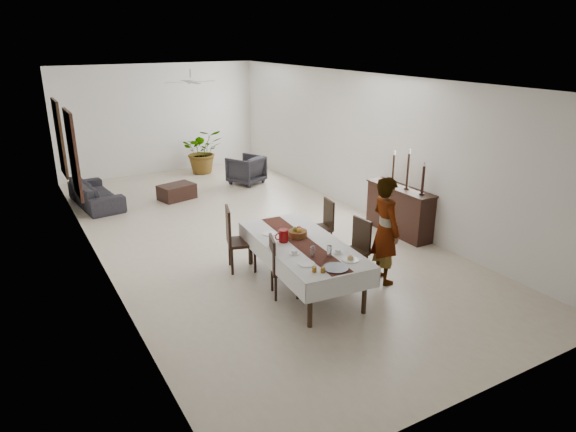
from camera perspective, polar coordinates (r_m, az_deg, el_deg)
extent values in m
cube|color=beige|center=(10.91, -4.48, -1.93)|extent=(6.00, 12.00, 0.00)
cube|color=white|center=(10.19, -4.97, 15.07)|extent=(6.00, 12.00, 0.02)
cube|color=white|center=(15.98, -14.13, 10.39)|extent=(6.00, 0.02, 3.20)
cube|color=white|center=(5.87, 21.44, -5.87)|extent=(6.00, 0.02, 3.20)
cube|color=white|center=(9.60, -21.14, 3.83)|extent=(0.02, 12.00, 3.20)
cube|color=white|center=(11.99, 8.48, 7.86)|extent=(0.02, 12.00, 3.20)
cube|color=black|center=(8.36, 1.56, -3.18)|extent=(1.25, 2.57, 0.05)
cylinder|color=black|center=(7.40, 2.47, -9.78)|extent=(0.08, 0.08, 0.73)
cylinder|color=black|center=(7.81, 8.50, -8.29)|extent=(0.08, 0.08, 0.73)
cylinder|color=black|center=(9.35, -4.23, -3.30)|extent=(0.08, 0.08, 0.73)
cylinder|color=black|center=(9.68, 0.84, -2.42)|extent=(0.08, 0.08, 0.73)
cube|color=silver|center=(8.35, 1.56, -2.99)|extent=(1.45, 2.78, 0.01)
cube|color=white|center=(8.18, -2.28, -4.65)|extent=(0.24, 2.67, 0.31)
cube|color=white|center=(8.68, 5.16, -3.25)|extent=(0.24, 2.67, 0.31)
cube|color=silver|center=(7.35, 6.24, -7.68)|extent=(1.22, 0.11, 0.31)
cube|color=white|center=(9.53, -2.03, -1.03)|extent=(1.22, 0.11, 0.31)
cube|color=#4E2116|center=(8.35, 1.56, -2.93)|extent=(0.58, 2.62, 0.00)
cylinder|color=maroon|center=(8.33, -0.51, -2.21)|extent=(0.17, 0.17, 0.21)
torus|color=#940A0B|center=(8.30, -1.07, -2.30)|extent=(0.13, 0.03, 0.12)
cylinder|color=silver|center=(7.82, 4.60, -3.91)|extent=(0.07, 0.07, 0.18)
cylinder|color=silver|center=(7.80, 2.76, -3.93)|extent=(0.07, 0.07, 0.18)
cylinder|color=white|center=(7.97, 5.59, -3.92)|extent=(0.09, 0.09, 0.06)
cylinder|color=white|center=(7.98, 5.58, -4.08)|extent=(0.16, 0.16, 0.01)
cylinder|color=silver|center=(7.91, 0.72, -4.02)|extent=(0.09, 0.09, 0.06)
cylinder|color=white|center=(7.92, 0.72, -4.19)|extent=(0.16, 0.16, 0.01)
cylinder|color=white|center=(7.75, 6.95, -4.86)|extent=(0.25, 0.25, 0.02)
sphere|color=#DDB76B|center=(7.74, 6.95, -4.67)|extent=(0.09, 0.09, 0.09)
cylinder|color=white|center=(7.58, 2.08, -5.32)|extent=(0.25, 0.25, 0.02)
cylinder|color=white|center=(8.70, -2.08, -1.95)|extent=(0.25, 0.25, 0.02)
cylinder|color=#3B3B3F|center=(7.47, 5.32, -5.77)|extent=(0.37, 0.37, 0.02)
cylinder|color=brown|center=(7.33, 3.89, -6.00)|extent=(0.07, 0.07, 0.08)
cylinder|color=brown|center=(7.33, 2.94, -5.96)|extent=(0.07, 0.07, 0.08)
cylinder|color=brown|center=(8.56, 1.10, -1.97)|extent=(0.31, 0.31, 0.10)
sphere|color=maroon|center=(8.57, 1.23, -1.40)|extent=(0.09, 0.09, 0.09)
sphere|color=olive|center=(8.55, 0.76, -1.46)|extent=(0.08, 0.08, 0.08)
sphere|color=gold|center=(8.49, 1.26, -1.59)|extent=(0.09, 0.09, 0.09)
cube|color=black|center=(8.86, 7.15, -4.07)|extent=(0.48, 0.48, 0.05)
cylinder|color=black|center=(8.95, 8.72, -5.59)|extent=(0.05, 0.05, 0.43)
cylinder|color=black|center=(9.19, 7.18, -4.83)|extent=(0.05, 0.05, 0.43)
cylinder|color=black|center=(8.73, 6.99, -6.19)|extent=(0.05, 0.05, 0.43)
cylinder|color=black|center=(8.97, 5.46, -5.39)|extent=(0.05, 0.05, 0.43)
cube|color=black|center=(8.87, 8.20, -1.99)|extent=(0.08, 0.44, 0.56)
cube|color=black|center=(9.92, 3.51, -1.39)|extent=(0.48, 0.48, 0.05)
cylinder|color=black|center=(9.93, 4.81, -2.86)|extent=(0.05, 0.05, 0.42)
cylinder|color=black|center=(10.22, 3.97, -2.17)|extent=(0.05, 0.05, 0.42)
cylinder|color=black|center=(9.80, 2.97, -3.14)|extent=(0.05, 0.05, 0.42)
cylinder|color=black|center=(10.09, 2.17, -2.44)|extent=(0.05, 0.05, 0.42)
cube|color=black|center=(9.90, 4.56, 0.32)|extent=(0.10, 0.43, 0.54)
cube|color=black|center=(8.21, -0.38, -5.98)|extent=(0.54, 0.54, 0.05)
cylinder|color=black|center=(8.44, -1.78, -7.02)|extent=(0.05, 0.05, 0.42)
cylinder|color=black|center=(8.13, -1.37, -8.10)|extent=(0.05, 0.05, 0.42)
cylinder|color=black|center=(8.50, 0.57, -6.82)|extent=(0.05, 0.05, 0.42)
cylinder|color=black|center=(8.19, 1.06, -7.89)|extent=(0.05, 0.05, 0.42)
cube|color=black|center=(8.06, -1.75, -4.22)|extent=(0.17, 0.42, 0.54)
cube|color=black|center=(9.11, -5.17, -2.91)|extent=(0.62, 0.62, 0.06)
cylinder|color=black|center=(9.38, -6.50, -4.08)|extent=(0.06, 0.06, 0.49)
cylinder|color=black|center=(9.02, -6.22, -5.08)|extent=(0.06, 0.06, 0.49)
cylinder|color=black|center=(9.43, -4.07, -3.89)|extent=(0.06, 0.06, 0.49)
cylinder|color=black|center=(9.06, -3.69, -4.88)|extent=(0.06, 0.06, 0.49)
cube|color=black|center=(8.97, -6.65, -1.04)|extent=(0.19, 0.48, 0.63)
imported|color=gray|center=(8.66, 10.79, -1.57)|extent=(0.54, 0.73, 1.83)
cube|color=black|center=(10.99, 12.26, 0.54)|extent=(0.43, 1.62, 0.97)
cube|color=black|center=(10.84, 12.45, 3.05)|extent=(0.48, 1.69, 0.03)
cylinder|color=black|center=(10.42, 14.64, 2.39)|extent=(0.11, 0.11, 0.03)
cylinder|color=black|center=(10.34, 14.77, 3.91)|extent=(0.05, 0.05, 0.54)
cylinder|color=beige|center=(10.27, 14.92, 5.60)|extent=(0.04, 0.04, 0.09)
cylinder|color=black|center=(10.72, 13.04, 3.00)|extent=(0.11, 0.11, 0.03)
cylinder|color=black|center=(10.62, 13.19, 4.90)|extent=(0.05, 0.05, 0.70)
cylinder|color=beige|center=(10.53, 13.36, 6.98)|extent=(0.04, 0.04, 0.09)
cylinder|color=black|center=(11.03, 11.53, 3.57)|extent=(0.11, 0.11, 0.03)
cylinder|color=black|center=(10.95, 11.64, 5.15)|extent=(0.05, 0.05, 0.60)
cylinder|color=white|center=(10.87, 11.76, 6.89)|extent=(0.04, 0.04, 0.09)
imported|color=#2B282E|center=(13.46, -20.59, 2.40)|extent=(1.02, 2.16, 0.61)
imported|color=#2C292E|center=(14.49, -4.68, 5.14)|extent=(1.14, 1.15, 0.79)
cube|color=black|center=(13.39, -12.25, 2.64)|extent=(0.98, 0.77, 0.38)
imported|color=#316227|center=(15.77, -9.44, 7.15)|extent=(1.42, 1.31, 1.34)
cube|color=black|center=(11.73, -22.78, 6.30)|extent=(0.06, 1.05, 1.85)
cube|color=silver|center=(11.73, -22.61, 6.32)|extent=(0.01, 0.90, 1.70)
cube|color=black|center=(13.78, -24.03, 7.91)|extent=(0.06, 1.05, 1.85)
cube|color=silver|center=(13.78, -23.89, 7.93)|extent=(0.01, 0.90, 1.70)
cylinder|color=silver|center=(12.97, -10.80, 15.31)|extent=(0.04, 0.04, 0.20)
cylinder|color=white|center=(12.99, -10.74, 14.43)|extent=(0.16, 0.16, 0.08)
cube|color=white|center=(13.32, -11.27, 14.52)|extent=(0.10, 0.55, 0.01)
cube|color=silver|center=(12.66, -10.19, 14.34)|extent=(0.10, 0.55, 0.01)
cube|color=silver|center=(13.11, -9.26, 14.56)|extent=(0.55, 0.10, 0.01)
cube|color=white|center=(12.87, -12.26, 14.29)|extent=(0.55, 0.10, 0.01)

